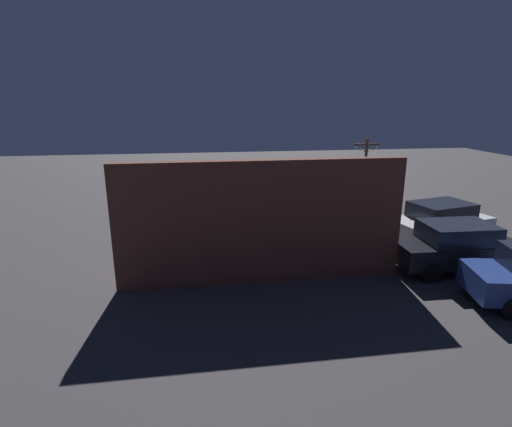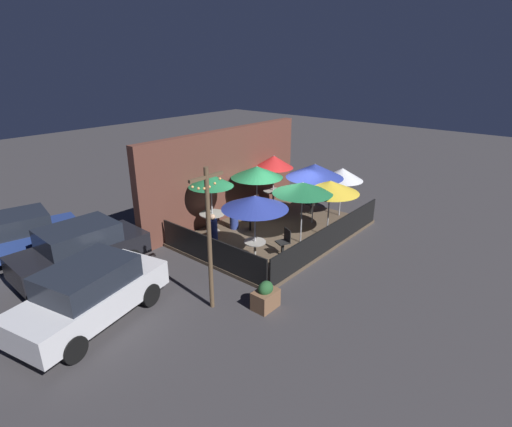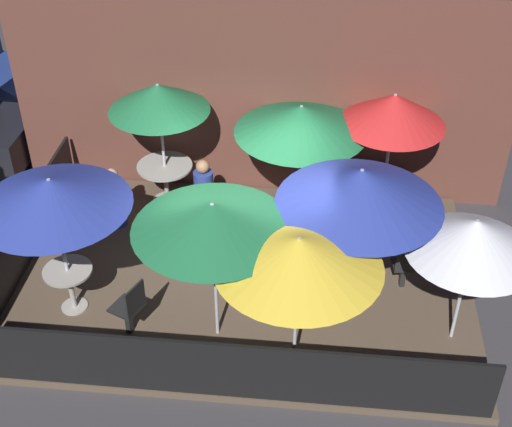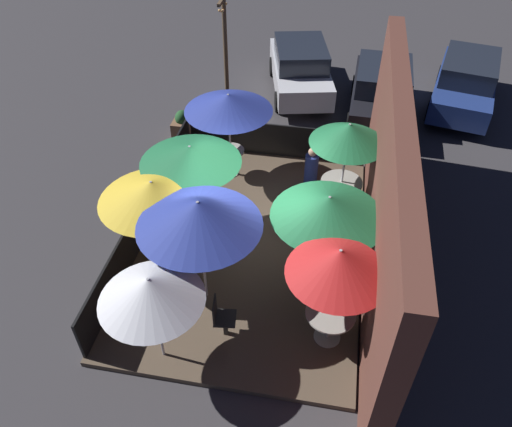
% 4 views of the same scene
% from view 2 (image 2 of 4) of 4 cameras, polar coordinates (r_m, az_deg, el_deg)
% --- Properties ---
extents(ground_plane, '(60.00, 60.00, 0.00)m').
position_cam_2_polar(ground_plane, '(15.68, 2.89, -2.92)').
color(ground_plane, '#383538').
extents(patio_deck, '(7.12, 4.90, 0.12)m').
position_cam_2_polar(patio_deck, '(15.66, 2.90, -2.72)').
color(patio_deck, brown).
rests_on(patio_deck, ground_plane).
extents(building_wall, '(8.72, 0.36, 3.79)m').
position_cam_2_polar(building_wall, '(16.70, -4.34, 5.48)').
color(building_wall, brown).
rests_on(building_wall, ground_plane).
extents(fence_front, '(6.92, 0.05, 0.95)m').
position_cam_2_polar(fence_front, '(14.25, 10.65, -3.23)').
color(fence_front, black).
rests_on(fence_front, patio_deck).
extents(fence_side_left, '(0.05, 4.70, 0.95)m').
position_cam_2_polar(fence_side_left, '(13.06, -6.52, -5.32)').
color(fence_side_left, black).
rests_on(fence_side_left, patio_deck).
extents(patio_umbrella_0, '(1.74, 1.74, 2.33)m').
position_cam_2_polar(patio_umbrella_0, '(17.73, 2.56, 7.40)').
color(patio_umbrella_0, '#B2B2B7').
rests_on(patio_umbrella_0, patio_deck).
extents(patio_umbrella_1, '(2.14, 2.14, 2.31)m').
position_cam_2_polar(patio_umbrella_1, '(12.51, -0.16, 1.63)').
color(patio_umbrella_1, '#B2B2B7').
rests_on(patio_umbrella_1, patio_deck).
extents(patio_umbrella_2, '(1.70, 1.70, 2.32)m').
position_cam_2_polar(patio_umbrella_2, '(14.97, -6.48, 4.75)').
color(patio_umbrella_2, '#B2B2B7').
rests_on(patio_umbrella_2, patio_deck).
extents(patio_umbrella_3, '(2.13, 2.13, 2.29)m').
position_cam_2_polar(patio_umbrella_3, '(14.02, 6.69, 3.65)').
color(patio_umbrella_3, '#B2B2B7').
rests_on(patio_umbrella_3, patio_deck).
extents(patio_umbrella_4, '(2.27, 2.27, 2.47)m').
position_cam_2_polar(patio_umbrella_4, '(15.87, 8.40, 6.07)').
color(patio_umbrella_4, '#B2B2B7').
rests_on(patio_umbrella_4, patio_deck).
extents(patio_umbrella_5, '(2.14, 2.14, 2.18)m').
position_cam_2_polar(patio_umbrella_5, '(14.77, 10.54, 3.79)').
color(patio_umbrella_5, '#B2B2B7').
rests_on(patio_umbrella_5, patio_deck).
extents(patio_umbrella_6, '(1.75, 1.75, 2.08)m').
position_cam_2_polar(patio_umbrella_6, '(17.01, 12.21, 5.51)').
color(patio_umbrella_6, '#B2B2B7').
rests_on(patio_umbrella_6, patio_deck).
extents(patio_umbrella_7, '(2.17, 2.17, 2.19)m').
position_cam_2_polar(patio_umbrella_7, '(16.50, 0.13, 5.97)').
color(patio_umbrella_7, '#B2B2B7').
rests_on(patio_umbrella_7, patio_deck).
extents(dining_table_0, '(0.91, 0.91, 0.74)m').
position_cam_2_polar(dining_table_0, '(18.14, 2.49, 2.88)').
color(dining_table_0, '#9E998E').
rests_on(dining_table_0, patio_deck).
extents(dining_table_1, '(0.72, 0.72, 0.73)m').
position_cam_2_polar(dining_table_1, '(13.09, -0.15, -4.65)').
color(dining_table_1, '#9E998E').
rests_on(dining_table_1, patio_deck).
extents(dining_table_2, '(0.98, 0.98, 0.76)m').
position_cam_2_polar(dining_table_2, '(15.45, -6.26, -0.49)').
color(dining_table_2, '#9E998E').
rests_on(dining_table_2, patio_deck).
extents(patio_chair_0, '(0.45, 0.45, 0.92)m').
position_cam_2_polar(patio_chair_0, '(17.32, 8.12, 1.47)').
color(patio_chair_0, black).
rests_on(patio_chair_0, patio_deck).
extents(patio_chair_1, '(0.57, 0.57, 0.92)m').
position_cam_2_polar(patio_chair_1, '(15.51, -0.59, -0.69)').
color(patio_chair_1, black).
rests_on(patio_chair_1, patio_deck).
extents(patio_chair_2, '(0.53, 0.53, 0.94)m').
position_cam_2_polar(patio_chair_2, '(13.59, 4.06, -3.93)').
color(patio_chair_2, black).
rests_on(patio_chair_2, patio_deck).
extents(patron_0, '(0.44, 0.44, 1.17)m').
position_cam_2_polar(patron_0, '(15.69, -3.17, -0.34)').
color(patron_0, navy).
rests_on(patron_0, patio_deck).
extents(patron_1, '(0.46, 0.46, 1.12)m').
position_cam_2_polar(patron_1, '(14.52, -6.17, -2.38)').
color(patron_1, navy).
rests_on(patron_1, patio_deck).
extents(planter_box, '(0.71, 0.50, 0.82)m').
position_cam_2_polar(planter_box, '(11.09, 1.37, -11.76)').
color(planter_box, brown).
rests_on(planter_box, ground_plane).
extents(light_post, '(1.10, 0.12, 3.96)m').
position_cam_2_polar(light_post, '(10.33, -6.74, -2.83)').
color(light_post, brown).
rests_on(light_post, ground_plane).
extents(parked_car_0, '(4.32, 2.55, 1.62)m').
position_cam_2_polar(parked_car_0, '(11.16, -22.61, -10.45)').
color(parked_car_0, silver).
rests_on(parked_car_0, ground_plane).
extents(parked_car_1, '(4.04, 1.90, 1.62)m').
position_cam_2_polar(parked_car_1, '(13.68, -23.77, -4.68)').
color(parked_car_1, black).
rests_on(parked_car_1, ground_plane).
extents(parked_car_2, '(4.50, 2.56, 1.62)m').
position_cam_2_polar(parked_car_2, '(15.62, -31.56, -2.94)').
color(parked_car_2, navy).
rests_on(parked_car_2, ground_plane).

